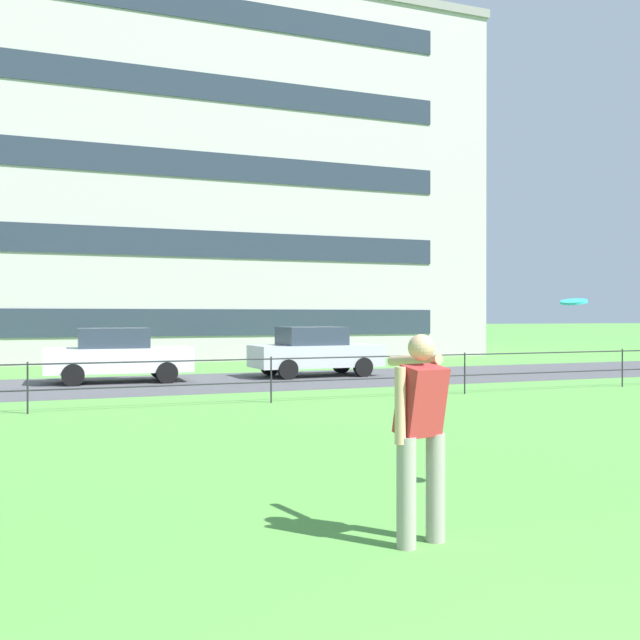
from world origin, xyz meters
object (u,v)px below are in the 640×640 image
Objects in this scene: person_thrower at (420,431)px; apartment_building_background at (53,176)px; frisbee at (574,302)px; car_white_center at (118,355)px; car_silver_far_left at (315,351)px.

person_thrower is 30.92m from apartment_building_background.
frisbee reaches higher than car_white_center.
car_white_center is (-2.95, 15.26, -1.24)m from frisbee.
apartment_building_background is at bearing 117.57° from car_silver_far_left.
car_white_center is 1.00× the size of car_silver_far_left.
person_thrower is at bearing -162.05° from frisbee.
car_white_center is 5.96m from car_silver_far_left.
frisbee is at bearing 17.95° from person_thrower.
person_thrower is at bearing -85.84° from apartment_building_background.
car_silver_far_left is at bearing -62.43° from apartment_building_background.
frisbee is 0.01× the size of apartment_building_background.
car_silver_far_left is (5.96, -0.11, 0.00)m from car_white_center.
car_silver_far_left is 17.58m from apartment_building_background.
car_silver_far_left is (5.19, 15.85, -0.16)m from person_thrower.
person_thrower reaches higher than car_white_center.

